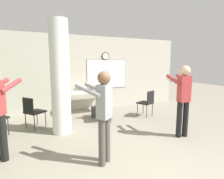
# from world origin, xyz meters

# --- Properties ---
(wall_back) EXTENTS (8.00, 0.15, 2.80)m
(wall_back) POSITION_xyz_m (0.02, 5.06, 1.40)
(wall_back) COLOR beige
(wall_back) RESTS_ON ground_plane
(support_pillar) EXTENTS (0.47, 0.47, 2.80)m
(support_pillar) POSITION_xyz_m (-1.17, 2.90, 1.40)
(support_pillar) COLOR white
(support_pillar) RESTS_ON ground_plane
(folding_table) EXTENTS (1.41, 0.69, 0.75)m
(folding_table) POSITION_xyz_m (-0.11, 4.48, 0.69)
(folding_table) COLOR beige
(folding_table) RESTS_ON ground_plane
(bottle_on_table) EXTENTS (0.08, 0.08, 0.26)m
(bottle_on_table) POSITION_xyz_m (0.11, 4.53, 0.85)
(bottle_on_table) COLOR silver
(bottle_on_table) RESTS_ON folding_table
(waste_bin) EXTENTS (0.27, 0.27, 0.36)m
(waste_bin) POSITION_xyz_m (0.00, 3.86, 0.18)
(waste_bin) COLOR #38383D
(waste_bin) RESTS_ON ground_plane
(chair_near_pillar) EXTENTS (0.62, 0.62, 0.87)m
(chair_near_pillar) POSITION_xyz_m (-1.86, 3.47, 0.51)
(chair_near_pillar) COLOR black
(chair_near_pillar) RESTS_ON ground_plane
(chair_table_front) EXTENTS (0.49, 0.49, 0.87)m
(chair_table_front) POSITION_xyz_m (0.12, 3.41, 0.51)
(chair_table_front) COLOR black
(chair_table_front) RESTS_ON ground_plane
(chair_mid_room) EXTENTS (0.59, 0.59, 0.87)m
(chair_mid_room) POSITION_xyz_m (1.63, 3.27, 0.51)
(chair_mid_room) COLOR black
(chair_mid_room) RESTS_ON ground_plane
(person_playing_side) EXTENTS (0.44, 0.69, 1.71)m
(person_playing_side) POSITION_xyz_m (1.48, 1.56, 1.00)
(person_playing_side) COLOR black
(person_playing_side) RESTS_ON ground_plane
(person_playing_front) EXTENTS (0.60, 0.64, 1.62)m
(person_playing_front) POSITION_xyz_m (-0.66, 1.18, 0.96)
(person_playing_front) COLOR #514C47
(person_playing_front) RESTS_ON ground_plane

